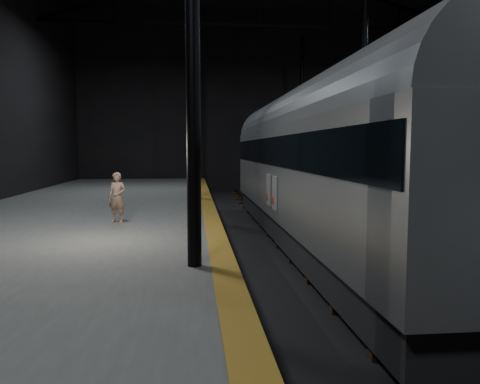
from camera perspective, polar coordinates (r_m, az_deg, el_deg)
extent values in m
plane|color=black|center=(13.49, 10.97, -8.37)|extent=(44.00, 44.00, 0.00)
cube|color=#4D4D4A|center=(13.35, -21.80, -6.60)|extent=(9.00, 43.80, 1.00)
cube|color=brown|center=(12.74, -3.13, -4.47)|extent=(0.50, 43.80, 0.01)
cube|color=#3F3328|center=(13.27, 7.97, -7.80)|extent=(0.08, 43.00, 0.14)
cube|color=#3F3328|center=(13.67, 13.90, -7.51)|extent=(0.08, 43.00, 0.14)
cube|color=black|center=(13.48, 10.97, -8.12)|extent=(2.40, 42.00, 0.12)
cylinder|color=black|center=(20.74, -5.80, 13.13)|extent=(0.26, 0.26, 10.00)
cylinder|color=black|center=(22.10, 14.82, 12.49)|extent=(0.26, 0.26, 10.00)
cylinder|color=black|center=(32.67, -5.79, 10.25)|extent=(0.26, 0.26, 10.00)
cylinder|color=black|center=(33.55, 7.51, 10.10)|extent=(0.26, 0.26, 10.00)
cube|color=black|center=(27.68, 2.50, 19.59)|extent=(23.60, 0.15, 0.18)
cube|color=gray|center=(15.07, 8.94, 2.41)|extent=(2.76, 19.00, 2.85)
cube|color=black|center=(15.26, 8.84, -4.30)|extent=(2.52, 18.62, 0.81)
cube|color=black|center=(15.05, 8.97, 4.94)|extent=(2.81, 18.72, 0.86)
cylinder|color=slate|center=(15.06, 9.01, 7.83)|extent=(2.70, 18.81, 2.70)
cube|color=black|center=(9.24, 19.51, -13.17)|extent=(1.71, 2.09, 0.33)
cube|color=black|center=(21.74, 4.42, -2.33)|extent=(1.71, 2.09, 0.33)
cube|color=silver|center=(13.88, 4.27, -0.14)|extent=(0.04, 0.71, 1.00)
cube|color=silver|center=(15.00, 3.51, 0.27)|extent=(0.04, 0.71, 1.00)
cylinder|color=#B63116|center=(14.07, 4.06, -1.04)|extent=(0.03, 0.25, 0.25)
cylinder|color=#B63116|center=(15.19, 3.33, -0.57)|extent=(0.03, 0.25, 0.25)
imported|color=#A47D65|center=(14.22, -14.74, -0.63)|extent=(0.62, 0.51, 1.48)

